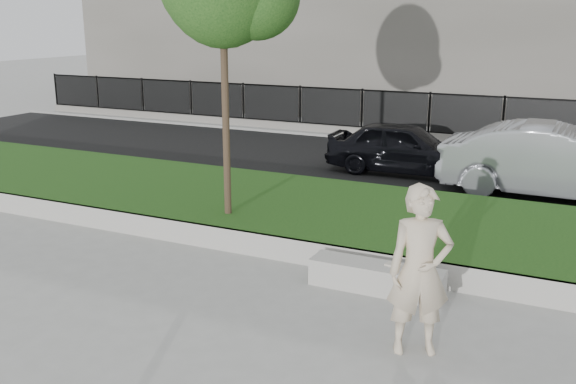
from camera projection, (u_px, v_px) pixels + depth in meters
The scene contains 11 objects.
ground at pixel (271, 287), 9.40m from camera, with size 90.00×90.00×0.00m, color gray.
grass_bank at pixel (344, 218), 11.96m from camera, with size 34.00×4.00×0.40m, color #0D340F.
grass_kerb at pixel (301, 252), 10.25m from camera, with size 34.00×0.08×0.40m, color #A9A69E.
street at pixel (418, 168), 16.79m from camera, with size 34.00×7.00×0.04m, color black.
far_pavement at pixel (453, 138), 20.70m from camera, with size 34.00×3.00×0.12m, color gray.
iron_fence at pixel (448, 128), 19.70m from camera, with size 32.00×0.30×1.50m.
stone_bench at pixel (376, 277), 9.25m from camera, with size 1.94×0.48×0.40m, color #A9A69E.
man at pixel (420, 271), 7.35m from camera, with size 0.74×0.49×2.03m, color beige.
book at pixel (394, 265), 9.16m from camera, with size 0.22×0.16×0.03m, color beige.
car_dark at pixel (404, 148), 15.98m from camera, with size 1.53×3.81×1.30m, color black.
car_silver at pixel (556, 162), 13.72m from camera, with size 1.67×4.80×1.58m, color gray.
Camera 1 is at (3.97, -7.74, 3.82)m, focal length 40.00 mm.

